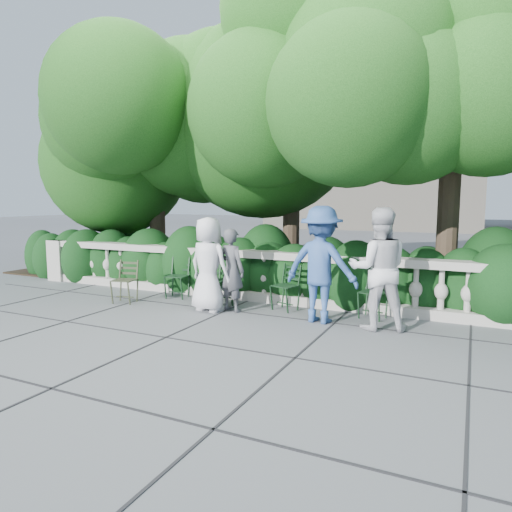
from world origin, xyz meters
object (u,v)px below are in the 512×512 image
at_px(person_older_blue, 321,265).
at_px(chair_d, 280,311).
at_px(chair_b, 210,304).
at_px(person_businessman, 209,264).
at_px(chair_a, 174,299).
at_px(person_casual_man, 378,269).
at_px(person_woman_grey, 232,270).
at_px(chair_e, 369,320).
at_px(chair_weathered, 121,304).
at_px(chair_c, 223,305).

bearing_deg(person_older_blue, chair_d, -16.66).
xyz_separation_m(chair_b, person_businessman, (0.28, -0.50, 0.84)).
bearing_deg(chair_b, person_older_blue, -9.09).
height_order(chair_a, person_casual_man, person_casual_man).
xyz_separation_m(chair_d, person_woman_grey, (-0.79, -0.34, 0.75)).
bearing_deg(person_casual_man, person_older_blue, -19.04).
height_order(chair_e, chair_weathered, same).
bearing_deg(person_woman_grey, chair_d, -141.05).
bearing_deg(chair_c, chair_weathered, -165.99).
bearing_deg(chair_c, person_woman_grey, -51.02).
relative_size(chair_c, chair_d, 1.00).
distance_m(chair_c, chair_weathered, 1.96).
distance_m(chair_weathered, person_woman_grey, 2.33).
distance_m(person_woman_grey, person_casual_man, 2.58).
distance_m(chair_e, chair_weathered, 4.60).
height_order(chair_b, chair_weathered, same).
bearing_deg(chair_e, person_businessman, -156.44).
height_order(chair_a, chair_d, same).
xyz_separation_m(chair_b, chair_d, (1.45, 0.01, 0.00)).
bearing_deg(person_businessman, chair_e, -157.92).
distance_m(chair_a, chair_e, 3.87).
bearing_deg(person_woman_grey, chair_e, -153.62).
distance_m(chair_e, person_older_blue, 1.26).
bearing_deg(person_woman_grey, chair_weathered, 28.35).
xyz_separation_m(chair_b, person_casual_man, (3.23, -0.35, 0.94)).
bearing_deg(chair_a, person_businessman, -33.72).
bearing_deg(person_older_blue, person_businessman, 9.53).
xyz_separation_m(chair_b, chair_e, (3.01, 0.10, 0.00)).
xyz_separation_m(person_woman_grey, person_older_blue, (1.65, -0.01, 0.20)).
relative_size(chair_d, chair_weathered, 1.00).
relative_size(chair_weathered, person_woman_grey, 0.56).
height_order(chair_c, person_businessman, person_businessman).
distance_m(chair_a, chair_c, 1.16).
height_order(chair_c, chair_e, same).
distance_m(chair_b, person_older_blue, 2.52).
height_order(chair_e, person_older_blue, person_older_blue).
bearing_deg(chair_c, chair_b, 167.81).
bearing_deg(person_older_blue, chair_b, -3.26).
relative_size(chair_weathered, person_casual_man, 0.45).
bearing_deg(person_businessman, person_casual_man, -167.41).
distance_m(chair_d, chair_e, 1.57).
relative_size(chair_a, chair_weathered, 1.00).
distance_m(person_casual_man, person_older_blue, 0.92).
height_order(chair_d, chair_e, same).
distance_m(chair_b, person_woman_grey, 1.05).
bearing_deg(person_businessman, person_woman_grey, -146.37).
relative_size(chair_a, chair_b, 1.00).
relative_size(chair_b, person_businessman, 0.50).
distance_m(chair_a, chair_b, 0.86).
bearing_deg(chair_a, person_woman_grey, -22.29).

